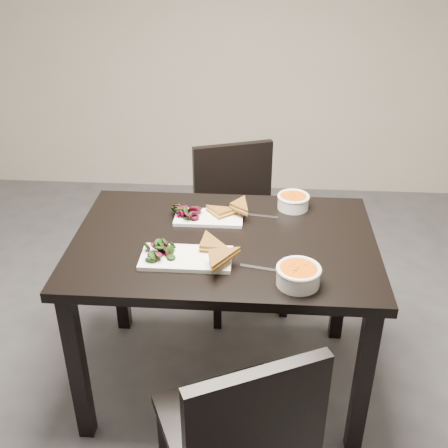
% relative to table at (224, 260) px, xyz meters
% --- Properties ---
extents(table, '(1.20, 0.80, 0.75)m').
position_rel_table_xyz_m(table, '(0.00, 0.00, 0.00)').
color(table, black).
rests_on(table, ground).
extents(chair_near, '(0.56, 0.56, 0.85)m').
position_rel_table_xyz_m(chair_near, '(0.10, -0.71, -0.17)').
color(chair_near, black).
rests_on(chair_near, ground).
extents(chair_far, '(0.53, 0.53, 0.85)m').
position_rel_table_xyz_m(chair_far, '(0.03, 0.66, -0.17)').
color(chair_far, black).
rests_on(chair_far, ground).
extents(plate_near, '(0.34, 0.17, 0.02)m').
position_rel_table_xyz_m(plate_near, '(-0.13, -0.16, 0.11)').
color(plate_near, white).
rests_on(plate_near, table).
extents(sandwich_near, '(0.18, 0.15, 0.06)m').
position_rel_table_xyz_m(sandwich_near, '(-0.06, -0.14, 0.14)').
color(sandwich_near, '#915C1E').
rests_on(sandwich_near, plate_near).
extents(salad_near, '(0.11, 0.10, 0.05)m').
position_rel_table_xyz_m(salad_near, '(-0.23, -0.16, 0.14)').
color(salad_near, black).
rests_on(salad_near, plate_near).
extents(soup_bowl_near, '(0.16, 0.16, 0.07)m').
position_rel_table_xyz_m(soup_bowl_near, '(0.28, -0.28, 0.14)').
color(soup_bowl_near, white).
rests_on(soup_bowl_near, table).
extents(cutlery_near, '(0.18, 0.05, 0.00)m').
position_rel_table_xyz_m(cutlery_near, '(0.16, -0.20, 0.10)').
color(cutlery_near, silver).
rests_on(cutlery_near, table).
extents(plate_far, '(0.29, 0.14, 0.01)m').
position_rel_table_xyz_m(plate_far, '(-0.07, 0.16, 0.11)').
color(plate_far, white).
rests_on(plate_far, table).
extents(sandwich_far, '(0.18, 0.17, 0.05)m').
position_rel_table_xyz_m(sandwich_far, '(-0.01, 0.14, 0.14)').
color(sandwich_far, '#915C1E').
rests_on(sandwich_far, plate_far).
extents(salad_far, '(0.09, 0.08, 0.04)m').
position_rel_table_xyz_m(salad_far, '(-0.17, 0.16, 0.13)').
color(salad_far, black).
rests_on(salad_far, plate_far).
extents(soup_bowl_far, '(0.14, 0.14, 0.06)m').
position_rel_table_xyz_m(soup_bowl_far, '(0.28, 0.29, 0.13)').
color(soup_bowl_far, white).
rests_on(soup_bowl_far, table).
extents(cutlery_far, '(0.18, 0.04, 0.00)m').
position_rel_table_xyz_m(cutlery_far, '(0.13, 0.20, 0.10)').
color(cutlery_far, silver).
rests_on(cutlery_far, table).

